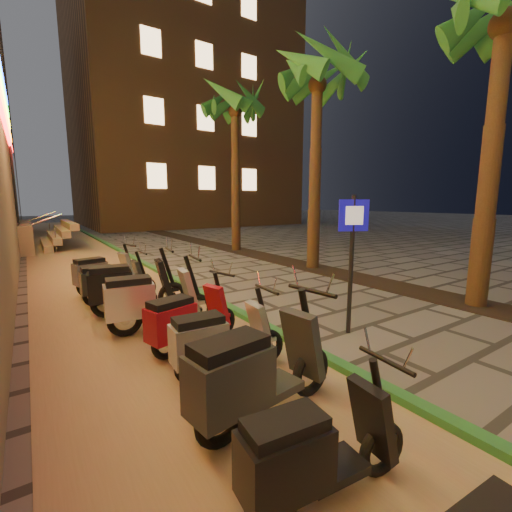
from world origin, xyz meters
TOP-DOWN VIEW (x-y plane):
  - parking_strip at (-2.60, 10.00)m, footprint 3.40×60.00m
  - green_curb at (-0.90, 10.00)m, footprint 0.18×60.00m
  - planting_strip at (3.60, 5.00)m, footprint 1.20×40.00m
  - apartment_block at (9.00, 32.00)m, footprint 18.00×16.06m
  - palm_b at (3.60, 2.00)m, footprint 2.97×3.02m
  - palm_c at (3.60, 7.00)m, footprint 2.97×3.02m
  - palm_d at (3.60, 12.00)m, footprint 2.97×3.02m
  - pedestrian_sign at (0.17, 2.46)m, footprint 0.47×0.23m
  - scooter_5 at (-2.65, 0.33)m, footprint 1.47×0.55m
  - scooter_6 at (-2.50, 1.30)m, footprint 1.83×0.73m
  - scooter_7 at (-2.34, 2.36)m, footprint 1.55×0.54m
  - scooter_8 at (-2.38, 3.28)m, footprint 1.57×0.77m
  - scooter_9 at (-2.62, 4.32)m, footprint 1.81×0.70m
  - scooter_10 at (-2.69, 5.45)m, footprint 1.83×0.75m
  - scooter_11 at (-2.80, 6.41)m, footprint 1.55×0.55m
  - scooter_12 at (-2.81, 7.39)m, footprint 1.63×0.79m

SIDE VIEW (x-z plane):
  - parking_strip at x=-2.60m, z-range 0.00..0.01m
  - planting_strip at x=3.60m, z-range 0.00..0.02m
  - green_curb at x=-0.90m, z-range 0.00..0.10m
  - scooter_5 at x=-2.65m, z-range -0.07..0.96m
  - scooter_7 at x=-2.34m, z-range -0.07..1.02m
  - scooter_11 at x=-2.80m, z-range -0.07..1.03m
  - scooter_8 at x=-2.38m, z-range -0.07..1.03m
  - scooter_12 at x=-2.81m, z-range -0.08..1.07m
  - scooter_9 at x=-2.62m, z-range -0.08..1.19m
  - scooter_6 at x=-2.50m, z-range -0.08..1.20m
  - scooter_10 at x=-2.69m, z-range -0.08..1.20m
  - pedestrian_sign at x=0.17m, z-range 0.34..2.62m
  - palm_b at x=3.60m, z-range 2.18..8.84m
  - palm_c at x=3.60m, z-range 2.27..9.18m
  - palm_d at x=3.60m, z-range 2.36..9.53m
  - apartment_block at x=9.00m, z-range 0.00..25.00m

